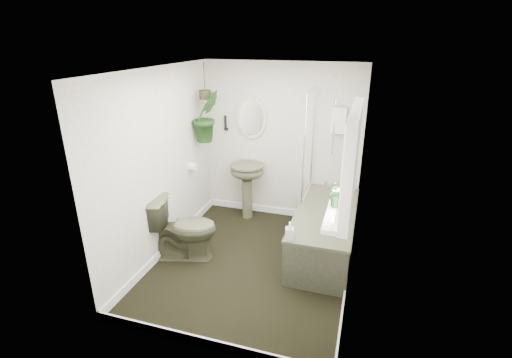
% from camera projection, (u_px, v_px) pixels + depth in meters
% --- Properties ---
extents(floor, '(2.30, 2.80, 0.02)m').
position_uv_depth(floor, '(252.00, 263.00, 4.58)').
color(floor, black).
rests_on(floor, ground).
extents(ceiling, '(2.30, 2.80, 0.02)m').
position_uv_depth(ceiling, '(252.00, 68.00, 3.74)').
color(ceiling, white).
rests_on(ceiling, ground).
extents(wall_back, '(2.30, 0.02, 2.30)m').
position_uv_depth(wall_back, '(281.00, 143.00, 5.42)').
color(wall_back, white).
rests_on(wall_back, ground).
extents(wall_front, '(2.30, 0.02, 2.30)m').
position_uv_depth(wall_front, '(197.00, 236.00, 2.91)').
color(wall_front, white).
rests_on(wall_front, ground).
extents(wall_left, '(0.02, 2.80, 2.30)m').
position_uv_depth(wall_left, '(161.00, 165.00, 4.48)').
color(wall_left, white).
rests_on(wall_left, ground).
extents(wall_right, '(0.02, 2.80, 2.30)m').
position_uv_depth(wall_right, '(358.00, 187.00, 3.84)').
color(wall_right, white).
rests_on(wall_right, ground).
extents(skirting, '(2.30, 2.80, 0.10)m').
position_uv_depth(skirting, '(252.00, 259.00, 4.56)').
color(skirting, white).
rests_on(skirting, floor).
extents(bathtub, '(0.72, 1.72, 0.58)m').
position_uv_depth(bathtub, '(324.00, 232.00, 4.70)').
color(bathtub, '#494C34').
rests_on(bathtub, floor).
extents(bath_screen, '(0.04, 0.72, 1.40)m').
position_uv_depth(bath_screen, '(309.00, 144.00, 4.87)').
color(bath_screen, silver).
rests_on(bath_screen, bathtub).
extents(shower_box, '(0.20, 0.10, 0.35)m').
position_uv_depth(shower_box, '(339.00, 120.00, 4.99)').
color(shower_box, white).
rests_on(shower_box, wall_back).
extents(oval_mirror, '(0.46, 0.03, 0.62)m').
position_uv_depth(oval_mirror, '(251.00, 118.00, 5.38)').
color(oval_mirror, beige).
rests_on(oval_mirror, wall_back).
extents(wall_sconce, '(0.04, 0.04, 0.22)m').
position_uv_depth(wall_sconce, '(225.00, 123.00, 5.51)').
color(wall_sconce, black).
rests_on(wall_sconce, wall_back).
extents(toilet_roll_holder, '(0.11, 0.11, 0.11)m').
position_uv_depth(toilet_roll_holder, '(193.00, 167.00, 5.18)').
color(toilet_roll_holder, white).
rests_on(toilet_roll_holder, wall_left).
extents(window_recess, '(0.08, 1.00, 0.90)m').
position_uv_depth(window_recess, '(352.00, 161.00, 3.06)').
color(window_recess, white).
rests_on(window_recess, wall_right).
extents(window_sill, '(0.18, 1.00, 0.04)m').
position_uv_depth(window_sill, '(339.00, 206.00, 3.23)').
color(window_sill, white).
rests_on(window_sill, wall_right).
extents(window_blinds, '(0.01, 0.86, 0.76)m').
position_uv_depth(window_blinds, '(346.00, 161.00, 3.07)').
color(window_blinds, white).
rests_on(window_blinds, wall_right).
extents(toilet, '(0.88, 0.65, 0.81)m').
position_uv_depth(toilet, '(184.00, 228.00, 4.57)').
color(toilet, '#494C34').
rests_on(toilet, floor).
extents(pedestal_sink, '(0.55, 0.48, 0.85)m').
position_uv_depth(pedestal_sink, '(247.00, 191.00, 5.58)').
color(pedestal_sink, '#494C34').
rests_on(pedestal_sink, floor).
extents(sill_plant, '(0.25, 0.23, 0.25)m').
position_uv_depth(sill_plant, '(339.00, 193.00, 3.14)').
color(sill_plant, black).
rests_on(sill_plant, window_sill).
extents(hanging_plant, '(0.49, 0.50, 0.71)m').
position_uv_depth(hanging_plant, '(206.00, 116.00, 5.12)').
color(hanging_plant, black).
rests_on(hanging_plant, ceiling).
extents(soap_bottle, '(0.10, 0.11, 0.20)m').
position_uv_depth(soap_bottle, '(290.00, 231.00, 3.93)').
color(soap_bottle, black).
rests_on(soap_bottle, bathtub).
extents(hanging_pot, '(0.16, 0.16, 0.12)m').
position_uv_depth(hanging_pot, '(205.00, 95.00, 5.01)').
color(hanging_pot, '#2C2615').
rests_on(hanging_pot, ceiling).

